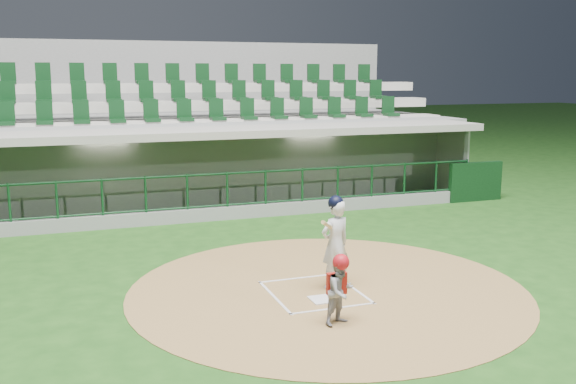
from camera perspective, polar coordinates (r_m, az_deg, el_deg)
ground at (r=11.85m, az=1.81°, el=-8.52°), size 120.00×120.00×0.00m
dirt_circle at (r=11.78m, az=3.54°, el=-8.62°), size 7.20×7.20×0.01m
home_plate at (r=11.23m, az=3.12°, el=-9.50°), size 0.43×0.43×0.02m
batter_box_chalk at (r=11.58m, az=2.35°, el=-8.90°), size 1.55×1.80×0.01m
dugout_structure at (r=18.95m, az=-6.62°, el=1.60°), size 16.40×3.70×3.00m
seating_deck at (r=21.86m, az=-8.65°, el=3.97°), size 17.00×6.72×5.15m
batter at (r=11.61m, az=4.22°, el=-4.44°), size 0.88×0.91×1.71m
catcher at (r=10.07m, az=4.68°, el=-8.59°), size 0.62×0.55×1.13m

